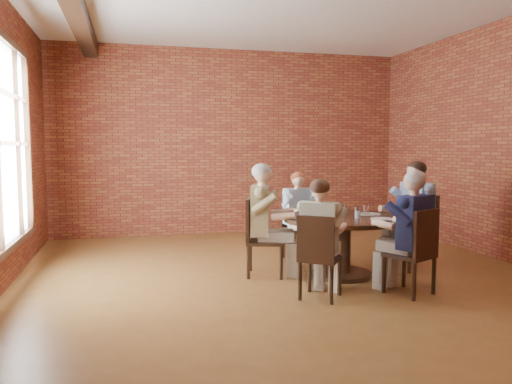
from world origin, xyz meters
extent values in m
plane|color=brown|center=(0.00, 0.00, 0.00)|extent=(7.00, 7.00, 0.00)
plane|color=brown|center=(0.00, 3.50, 1.70)|extent=(7.00, 0.00, 7.00)
plane|color=brown|center=(0.00, -3.50, 1.70)|extent=(7.00, 0.00, 7.00)
cube|color=white|center=(-3.19, 0.40, 1.65)|extent=(0.02, 2.00, 2.20)
cube|color=black|center=(-3.17, 0.40, 2.79)|extent=(0.10, 2.16, 0.08)
cube|color=black|center=(-3.17, 0.40, 0.51)|extent=(0.10, 2.16, 0.08)
cube|color=black|center=(-3.17, 1.44, 1.65)|extent=(0.10, 0.08, 2.20)
cube|color=black|center=(-3.16, 0.40, 1.65)|extent=(0.06, 2.00, 0.05)
cube|color=black|center=(-3.16, 0.40, 1.65)|extent=(0.06, 0.05, 2.20)
cylinder|color=black|center=(0.69, 0.00, 0.03)|extent=(0.73, 0.73, 0.06)
cylinder|color=black|center=(0.69, 0.00, 0.35)|extent=(0.21, 0.21, 0.64)
cylinder|color=#3E2616|center=(0.69, 0.00, 0.72)|extent=(1.46, 1.46, 0.05)
cube|color=black|center=(1.76, 0.15, 0.43)|extent=(0.53, 0.53, 0.04)
cube|color=black|center=(1.97, 0.18, 0.72)|extent=(0.11, 0.47, 0.54)
cylinder|color=black|center=(1.52, 0.33, 0.21)|extent=(0.04, 0.04, 0.41)
cylinder|color=black|center=(1.58, -0.08, 0.21)|extent=(0.04, 0.04, 0.41)
cylinder|color=black|center=(1.93, 0.39, 0.21)|extent=(0.04, 0.04, 0.41)
cylinder|color=black|center=(1.99, -0.02, 0.21)|extent=(0.04, 0.04, 0.41)
cube|color=black|center=(0.48, 1.05, 0.43)|extent=(0.45, 0.45, 0.04)
cube|color=black|center=(0.45, 1.22, 0.67)|extent=(0.38, 0.11, 0.44)
cylinder|color=black|center=(0.35, 0.86, 0.21)|extent=(0.04, 0.04, 0.41)
cylinder|color=black|center=(0.67, 0.93, 0.21)|extent=(0.04, 0.04, 0.41)
cylinder|color=black|center=(0.29, 1.18, 0.21)|extent=(0.04, 0.04, 0.41)
cylinder|color=black|center=(0.61, 1.24, 0.21)|extent=(0.04, 0.04, 0.41)
cube|color=black|center=(-0.23, 0.29, 0.43)|extent=(0.58, 0.58, 0.04)
cube|color=black|center=(-0.43, 0.35, 0.71)|extent=(0.18, 0.45, 0.53)
cylinder|color=black|center=(-0.10, 0.04, 0.21)|extent=(0.04, 0.04, 0.41)
cylinder|color=black|center=(0.02, 0.42, 0.21)|extent=(0.04, 0.04, 0.41)
cylinder|color=black|center=(-0.48, 0.16, 0.21)|extent=(0.04, 0.04, 0.41)
cylinder|color=black|center=(-0.36, 0.54, 0.21)|extent=(0.04, 0.04, 0.41)
cube|color=black|center=(0.09, -0.77, 0.43)|extent=(0.56, 0.56, 0.04)
cube|color=black|center=(-0.02, -0.91, 0.68)|extent=(0.34, 0.28, 0.46)
cylinder|color=black|center=(0.32, -0.74, 0.21)|extent=(0.04, 0.04, 0.41)
cylinder|color=black|center=(0.06, -0.53, 0.21)|extent=(0.04, 0.04, 0.41)
cylinder|color=black|center=(0.12, -1.01, 0.21)|extent=(0.04, 0.04, 0.41)
cylinder|color=black|center=(-0.15, -0.80, 0.21)|extent=(0.04, 0.04, 0.41)
cube|color=black|center=(1.09, -0.87, 0.43)|extent=(0.58, 0.58, 0.04)
cube|color=black|center=(1.18, -1.05, 0.70)|extent=(0.41, 0.22, 0.50)
cylinder|color=black|center=(1.18, -0.62, 0.21)|extent=(0.04, 0.04, 0.41)
cylinder|color=black|center=(0.84, -0.78, 0.21)|extent=(0.04, 0.04, 0.41)
cylinder|color=black|center=(1.34, -0.96, 0.21)|extent=(0.04, 0.04, 0.41)
cylinder|color=black|center=(1.00, -1.12, 0.21)|extent=(0.04, 0.04, 0.41)
cylinder|color=white|center=(1.09, 0.09, 0.76)|extent=(0.26, 0.26, 0.01)
cylinder|color=white|center=(0.52, 0.45, 0.76)|extent=(0.26, 0.26, 0.01)
cylinder|color=white|center=(0.27, -0.03, 0.76)|extent=(0.26, 0.26, 0.01)
cylinder|color=white|center=(1.04, -0.33, 0.76)|extent=(0.26, 0.26, 0.01)
cylinder|color=white|center=(0.99, -0.01, 0.82)|extent=(0.07, 0.07, 0.14)
cylinder|color=white|center=(0.79, 0.25, 0.82)|extent=(0.07, 0.07, 0.14)
cylinder|color=white|center=(0.58, 0.40, 0.82)|extent=(0.07, 0.07, 0.14)
cylinder|color=white|center=(0.54, 0.08, 0.82)|extent=(0.07, 0.07, 0.14)
cylinder|color=white|center=(0.49, -0.05, 0.82)|extent=(0.07, 0.07, 0.14)
cylinder|color=white|center=(0.41, -0.38, 0.82)|extent=(0.07, 0.07, 0.14)
cylinder|color=white|center=(0.81, -0.15, 0.82)|extent=(0.07, 0.07, 0.14)
cube|color=black|center=(1.12, -0.24, 0.75)|extent=(0.09, 0.14, 0.01)
camera|label=1|loc=(-1.87, -5.66, 1.61)|focal=35.00mm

